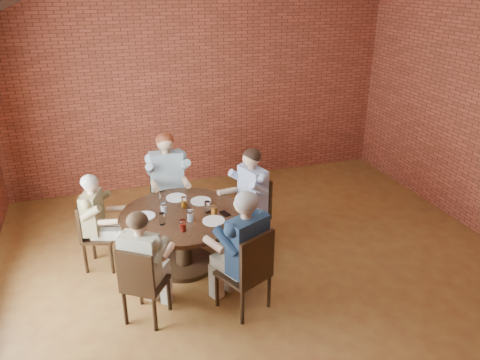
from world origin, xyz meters
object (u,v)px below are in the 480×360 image
object	(u,v)px
chair_d	(142,283)
diner_d	(144,267)
chair_b	(168,192)
diner_c	(98,222)
diner_b	(168,183)
diner_a	(249,199)
chair_a	(254,208)
chair_e	(249,270)
smartphone	(225,214)
diner_e	(243,252)
chair_c	(94,232)
dining_table	(183,230)

from	to	relation	value
chair_d	diner_d	bearing A→B (deg)	-90.00
chair_b	diner_c	distance (m)	1.28
chair_b	chair_d	world-z (taller)	chair_b
diner_b	diner_d	xyz separation A→B (m)	(-0.58, -1.87, -0.07)
diner_a	chair_a	bearing A→B (deg)	90.00
diner_b	chair_a	bearing A→B (deg)	-35.58
chair_e	smartphone	distance (m)	0.92
chair_b	diner_b	bearing A→B (deg)	-90.00
diner_e	chair_c	bearing A→B (deg)	-66.49
diner_b	diner_d	world-z (taller)	diner_b
dining_table	chair_a	distance (m)	1.07
chair_a	diner_d	world-z (taller)	diner_d
dining_table	chair_a	xyz separation A→B (m)	(1.03, 0.30, -0.01)
diner_d	diner_e	xyz separation A→B (m)	(1.02, -0.15, 0.07)
dining_table	diner_c	size ratio (longest dim) A/B	1.20
diner_a	diner_d	bearing A→B (deg)	-70.12
chair_a	chair_b	distance (m)	1.32
chair_c	dining_table	bearing A→B (deg)	-90.00
chair_e	diner_c	bearing A→B (deg)	-68.39
diner_e	smartphone	bearing A→B (deg)	-117.56
diner_c	smartphone	size ratio (longest dim) A/B	8.05
smartphone	chair_c	bearing A→B (deg)	145.13
diner_e	smartphone	world-z (taller)	diner_e
chair_c	diner_b	bearing A→B (deg)	-38.29
diner_c	smartphone	distance (m)	1.55
chair_e	smartphone	world-z (taller)	chair_e
chair_e	diner_a	bearing A→B (deg)	-133.72
diner_c	chair_d	distance (m)	1.28
chair_c	diner_e	distance (m)	2.01
chair_b	chair_d	size ratio (longest dim) A/B	1.09
chair_a	smartphone	xyz separation A→B (m)	(-0.54, -0.46, 0.24)
dining_table	diner_a	bearing A→B (deg)	16.03
chair_c	chair_d	xyz separation A→B (m)	(0.43, -1.24, 0.01)
dining_table	chair_b	world-z (taller)	chair_b
diner_a	chair_c	world-z (taller)	diner_a
diner_b	diner_e	size ratio (longest dim) A/B	1.01
chair_d	diner_d	size ratio (longest dim) A/B	0.71
dining_table	diner_e	size ratio (longest dim) A/B	1.06
diner_c	diner_e	xyz separation A→B (m)	(1.43, -1.30, 0.09)
smartphone	diner_d	bearing A→B (deg)	-164.31
chair_b	chair_c	xyz separation A→B (m)	(-1.06, -0.79, -0.04)
diner_d	smartphone	distance (m)	1.25
chair_c	chair_d	distance (m)	1.31
chair_a	chair_b	world-z (taller)	chair_b
chair_d	diner_e	world-z (taller)	diner_e
chair_c	chair_d	world-z (taller)	chair_d
chair_d	chair_e	distance (m)	1.12
diner_c	chair_d	bearing A→B (deg)	-144.73
chair_c	chair_e	world-z (taller)	chair_e
diner_d	dining_table	bearing A→B (deg)	-90.00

